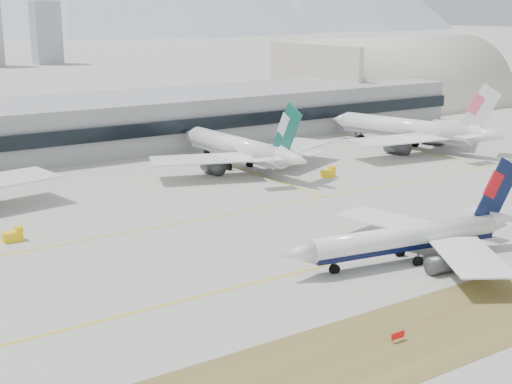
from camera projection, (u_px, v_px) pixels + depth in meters
ground at (292, 261)px, 120.57m from camera, size 3000.00×3000.00×0.00m
taxiing_airliner at (414, 238)px, 119.93m from camera, size 48.83×42.01×16.46m
widebody_cathay at (241, 149)px, 188.85m from camera, size 56.58×55.29×20.17m
widebody_china_air at (412, 130)px, 216.06m from camera, size 58.88×58.71×21.62m
terminal at (62, 127)px, 211.27m from camera, size 280.00×43.10×15.00m
hangar at (392, 106)px, 312.41m from camera, size 91.00×60.00×60.00m
hold_sign_left at (398, 335)px, 90.85m from camera, size 2.20×0.15×1.35m
gse_b at (13, 236)px, 130.48m from camera, size 3.55×2.00×2.60m
gse_c at (328, 173)px, 180.77m from camera, size 3.55×2.00×2.60m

